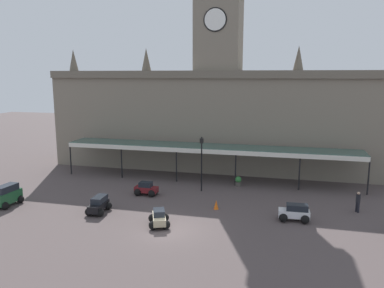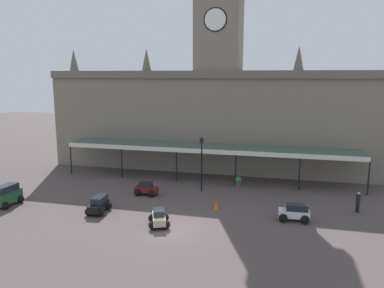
{
  "view_description": "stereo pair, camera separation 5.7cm",
  "coord_description": "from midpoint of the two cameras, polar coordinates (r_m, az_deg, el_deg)",
  "views": [
    {
      "loc": [
        7.39,
        -23.71,
        10.69
      ],
      "look_at": [
        0.0,
        6.14,
        5.0
      ],
      "focal_mm": 35.17,
      "sensor_mm": 36.0,
      "label": 1
    },
    {
      "loc": [
        7.45,
        -23.7,
        10.69
      ],
      "look_at": [
        0.0,
        6.14,
        5.0
      ],
      "focal_mm": 35.17,
      "sensor_mm": 36.0,
      "label": 2
    }
  ],
  "objects": [
    {
      "name": "pedestrian_beside_cars",
      "position": [
        32.57,
        23.92,
        -7.93
      ],
      "size": [
        0.34,
        0.37,
        1.67
      ],
      "color": "black",
      "rests_on": "ground"
    },
    {
      "name": "ground_plane",
      "position": [
        27.04,
        -3.17,
        -12.82
      ],
      "size": [
        140.0,
        140.0,
        0.0
      ],
      "primitive_type": "plane",
      "color": "#4D4241"
    },
    {
      "name": "car_black_estate",
      "position": [
        30.8,
        -13.9,
        -9.04
      ],
      "size": [
        1.64,
        2.3,
        1.27
      ],
      "color": "black",
      "rests_on": "ground"
    },
    {
      "name": "planter_by_canopy",
      "position": [
        36.98,
        7.09,
        -5.62
      ],
      "size": [
        0.6,
        0.6,
        0.96
      ],
      "color": "#47423D",
      "rests_on": "ground"
    },
    {
      "name": "car_beige_sedan",
      "position": [
        27.58,
        -4.98,
        -11.24
      ],
      "size": [
        1.95,
        2.23,
        1.19
      ],
      "color": "tan",
      "rests_on": "ground"
    },
    {
      "name": "car_maroon_sedan",
      "position": [
        34.33,
        -6.9,
        -6.86
      ],
      "size": [
        2.08,
        1.56,
        1.19
      ],
      "color": "maroon",
      "rests_on": "ground"
    },
    {
      "name": "victorian_lamppost",
      "position": [
        34.51,
        1.52,
        -2.12
      ],
      "size": [
        0.3,
        0.3,
        5.12
      ],
      "color": "black",
      "rests_on": "ground"
    },
    {
      "name": "traffic_cone",
      "position": [
        30.73,
        3.73,
        -9.17
      ],
      "size": [
        0.4,
        0.4,
        0.74
      ],
      "primitive_type": "cone",
      "color": "orange",
      "rests_on": "ground"
    },
    {
      "name": "station_building",
      "position": [
        43.06,
        4.03,
        4.73
      ],
      "size": [
        38.05,
        6.62,
        20.44
      ],
      "color": "slate",
      "rests_on": "ground"
    },
    {
      "name": "entrance_canopy",
      "position": [
        38.11,
        2.53,
        -0.51
      ],
      "size": [
        30.03,
        3.26,
        3.58
      ],
      "color": "#38564C",
      "rests_on": "ground"
    },
    {
      "name": "car_green_van",
      "position": [
        34.82,
        -26.13,
        -7.11
      ],
      "size": [
        1.7,
        2.46,
        1.77
      ],
      "color": "#1E512D",
      "rests_on": "ground"
    },
    {
      "name": "car_white_estate",
      "position": [
        29.32,
        15.34,
        -10.11
      ],
      "size": [
        2.28,
        1.59,
        1.27
      ],
      "color": "silver",
      "rests_on": "ground"
    }
  ]
}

